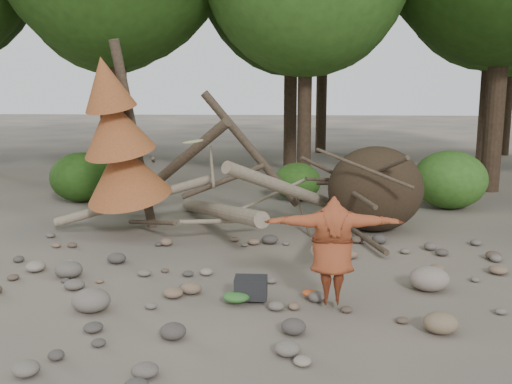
{
  "coord_description": "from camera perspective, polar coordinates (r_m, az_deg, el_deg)",
  "views": [
    {
      "loc": [
        0.76,
        -8.84,
        3.32
      ],
      "look_at": [
        0.02,
        1.5,
        1.4
      ],
      "focal_mm": 40.0,
      "sensor_mm": 36.0,
      "label": 1
    }
  ],
  "objects": [
    {
      "name": "bush_left",
      "position": [
        17.41,
        -17.06,
        1.43
      ],
      "size": [
        1.8,
        1.8,
        1.44
      ],
      "primitive_type": "ellipsoid",
      "color": "#224612",
      "rests_on": "ground"
    },
    {
      "name": "dead_conifer",
      "position": [
        12.87,
        -13.53,
        4.81
      ],
      "size": [
        2.06,
        2.16,
        4.35
      ],
      "color": "#4C3F30",
      "rests_on": "ground"
    },
    {
      "name": "boulder_mid_left",
      "position": [
        10.66,
        -18.22,
        -7.38
      ],
      "size": [
        0.49,
        0.44,
        0.29
      ],
      "primitive_type": "ellipsoid",
      "color": "#5F5950",
      "rests_on": "ground"
    },
    {
      "name": "cloth_orange",
      "position": [
        9.23,
        5.43,
        -10.31
      ],
      "size": [
        0.27,
        0.22,
        0.1
      ],
      "primitive_type": "ellipsoid",
      "color": "#B6491F",
      "rests_on": "ground"
    },
    {
      "name": "cloth_green",
      "position": [
        8.95,
        -1.98,
        -10.73
      ],
      "size": [
        0.42,
        0.35,
        0.16
      ],
      "primitive_type": "ellipsoid",
      "color": "#306629",
      "rests_on": "ground"
    },
    {
      "name": "boulder_front_right",
      "position": [
        8.37,
        17.98,
        -12.34
      ],
      "size": [
        0.48,
        0.43,
        0.29
      ],
      "primitive_type": "ellipsoid",
      "color": "#7C674E",
      "rests_on": "ground"
    },
    {
      "name": "boulder_front_left",
      "position": [
        9.01,
        -16.16,
        -10.36
      ],
      "size": [
        0.58,
        0.52,
        0.35
      ],
      "primitive_type": "ellipsoid",
      "color": "#6D635B",
      "rests_on": "ground"
    },
    {
      "name": "backpack",
      "position": [
        9.05,
        -0.52,
        -9.88
      ],
      "size": [
        0.51,
        0.34,
        0.34
      ],
      "primitive_type": "cube",
      "rotation": [
        0.0,
        0.0,
        0.01
      ],
      "color": "black",
      "rests_on": "ground"
    },
    {
      "name": "bush_right",
      "position": [
        16.59,
        18.82,
        1.18
      ],
      "size": [
        2.0,
        2.0,
        1.6
      ],
      "primitive_type": "ellipsoid",
      "color": "#376920",
      "rests_on": "ground"
    },
    {
      "name": "deadfall_pile",
      "position": [
        13.35,
        9.41,
        0.13
      ],
      "size": [
        8.55,
        5.24,
        3.3
      ],
      "color": "#332619",
      "rests_on": "ground"
    },
    {
      "name": "frisbee_thrower",
      "position": [
        8.64,
        7.63,
        -5.78
      ],
      "size": [
        3.2,
        0.9,
        2.52
      ],
      "color": "brown",
      "rests_on": "ground"
    },
    {
      "name": "bush_mid",
      "position": [
        16.87,
        4.14,
        1.04
      ],
      "size": [
        1.4,
        1.4,
        1.12
      ],
      "primitive_type": "ellipsoid",
      "color": "#2C5919",
      "rests_on": "ground"
    },
    {
      "name": "boulder_mid_right",
      "position": [
        9.93,
        16.95,
        -8.3
      ],
      "size": [
        0.66,
        0.6,
        0.4
      ],
      "primitive_type": "ellipsoid",
      "color": "gray",
      "rests_on": "ground"
    },
    {
      "name": "ground",
      "position": [
        9.47,
        -0.8,
        -10.02
      ],
      "size": [
        120.0,
        120.0,
        0.0
      ],
      "primitive_type": "plane",
      "color": "#514C44",
      "rests_on": "ground"
    }
  ]
}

